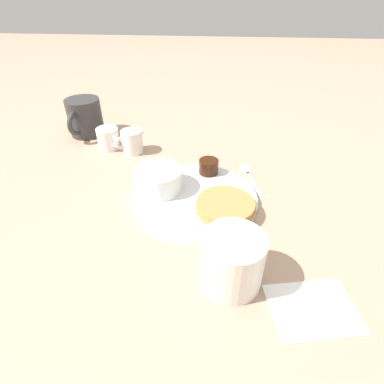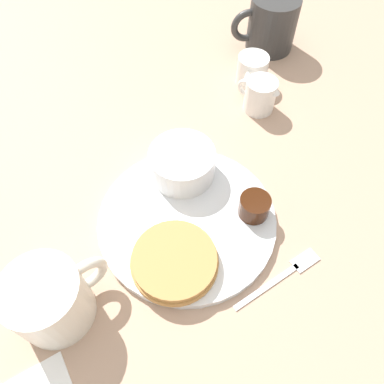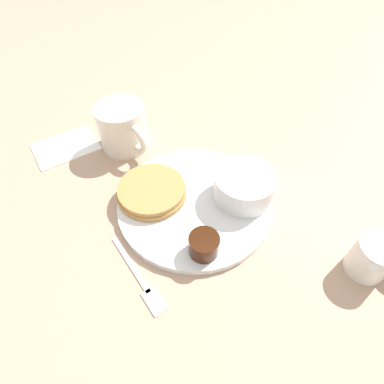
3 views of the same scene
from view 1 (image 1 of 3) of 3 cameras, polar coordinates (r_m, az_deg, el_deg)
The scene contains 12 objects.
ground_plane at distance 0.60m, azimuth 0.57°, elevation -1.68°, with size 4.00×4.00×0.00m, color tan.
plate at distance 0.60m, azimuth 0.58°, elevation -1.22°, with size 0.25×0.25×0.01m.
pancake_stack at distance 0.56m, azimuth 6.36°, elevation -2.64°, with size 0.11×0.11×0.02m.
bowl at distance 0.61m, azimuth -6.43°, elevation 2.57°, with size 0.10×0.10×0.05m.
syrup_cup at distance 0.66m, azimuth 3.19°, elevation 4.87°, with size 0.04×0.04×0.03m.
butter_ramekin at distance 0.63m, azimuth -6.77°, elevation 2.85°, with size 0.05×0.05×0.04m.
coffee_mug at distance 0.44m, azimuth 7.54°, elevation -12.61°, with size 0.09×0.12×0.09m.
creamer_pitcher_near at distance 0.78m, azimuth -11.40°, elevation 9.43°, with size 0.07×0.05×0.06m.
creamer_pitcher_far at distance 0.81m, azimuth -15.65°, elevation 9.84°, with size 0.07×0.06×0.06m.
fork at distance 0.68m, azimuth 10.98°, elevation 2.88°, with size 0.05×0.13×0.00m.
napkin at distance 0.47m, azimuth 22.02°, elevation -19.82°, with size 0.13×0.11×0.00m.
second_mug at distance 0.90m, azimuth -19.78°, elevation 13.22°, with size 0.09×0.13×0.10m.
Camera 1 is at (0.04, -0.48, 0.37)m, focal length 28.00 mm.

